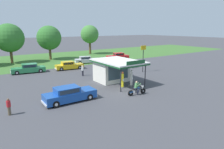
# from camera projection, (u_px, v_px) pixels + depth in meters

# --- Properties ---
(ground_plane) EXTENTS (300.00, 300.00, 0.00)m
(ground_plane) POSITION_uv_depth(u_px,v_px,m) (121.00, 92.00, 22.78)
(ground_plane) COLOR #424247
(grass_verge_strip) EXTENTS (120.00, 24.00, 0.01)m
(grass_verge_strip) POSITION_uv_depth(u_px,v_px,m) (45.00, 59.00, 46.78)
(grass_verge_strip) COLOR #3D6B2D
(grass_verge_strip) RESTS_ON ground
(service_station_kiosk) EXTENTS (4.73, 7.05, 3.57)m
(service_station_kiosk) POSITION_uv_depth(u_px,v_px,m) (113.00, 69.00, 27.03)
(service_station_kiosk) COLOR silver
(service_station_kiosk) RESTS_ON ground
(gas_pump_nearside) EXTENTS (0.44, 0.44, 2.04)m
(gas_pump_nearside) POSITION_uv_depth(u_px,v_px,m) (123.00, 80.00, 24.35)
(gas_pump_nearside) COLOR slate
(gas_pump_nearside) RESTS_ON ground
(gas_pump_offside) EXTENTS (0.44, 0.44, 2.09)m
(gas_pump_offside) POSITION_uv_depth(u_px,v_px,m) (131.00, 79.00, 25.13)
(gas_pump_offside) COLOR slate
(gas_pump_offside) RESTS_ON ground
(motorcycle_with_rider) EXTENTS (2.32, 0.70, 1.58)m
(motorcycle_with_rider) POSITION_uv_depth(u_px,v_px,m) (137.00, 89.00, 21.77)
(motorcycle_with_rider) COLOR black
(motorcycle_with_rider) RESTS_ON ground
(featured_classic_sedan) EXTENTS (5.43, 2.02, 1.55)m
(featured_classic_sedan) POSITION_uv_depth(u_px,v_px,m) (70.00, 94.00, 19.83)
(featured_classic_sedan) COLOR #19479E
(featured_classic_sedan) RESTS_ON ground
(parked_car_second_row_spare) EXTENTS (5.24, 2.35, 1.43)m
(parked_car_second_row_spare) POSITION_uv_depth(u_px,v_px,m) (69.00, 66.00, 35.46)
(parked_car_second_row_spare) COLOR gold
(parked_car_second_row_spare) RESTS_ON ground
(parked_car_back_row_centre) EXTENTS (5.68, 3.05, 1.59)m
(parked_car_back_row_centre) POSITION_uv_depth(u_px,v_px,m) (118.00, 57.00, 46.42)
(parked_car_back_row_centre) COLOR red
(parked_car_back_row_centre) RESTS_ON ground
(parked_car_back_row_right) EXTENTS (5.62, 2.58, 1.51)m
(parked_car_back_row_right) POSITION_uv_depth(u_px,v_px,m) (29.00, 69.00, 32.66)
(parked_car_back_row_right) COLOR #2D844C
(parked_car_back_row_right) RESTS_ON ground
(parked_car_back_row_far_left) EXTENTS (5.62, 3.21, 1.43)m
(parked_car_back_row_far_left) POSITION_uv_depth(u_px,v_px,m) (87.00, 60.00, 41.96)
(parked_car_back_row_far_left) COLOR #B7B7BC
(parked_car_back_row_far_left) RESTS_ON ground
(bystander_admiring_sedan) EXTENTS (0.34, 0.34, 1.50)m
(bystander_admiring_sedan) POSITION_uv_depth(u_px,v_px,m) (9.00, 106.00, 16.63)
(bystander_admiring_sedan) COLOR brown
(bystander_admiring_sedan) RESTS_ON ground
(bystander_standing_back_lot) EXTENTS (0.34, 0.34, 1.67)m
(bystander_standing_back_lot) POSITION_uv_depth(u_px,v_px,m) (133.00, 63.00, 36.52)
(bystander_standing_back_lot) COLOR black
(bystander_standing_back_lot) RESTS_ON ground
(bystander_chatting_near_pumps) EXTENTS (0.34, 0.34, 1.69)m
(bystander_chatting_near_pumps) POSITION_uv_depth(u_px,v_px,m) (83.00, 70.00, 30.44)
(bystander_chatting_near_pumps) COLOR black
(bystander_chatting_near_pumps) RESTS_ON ground
(tree_oak_left) EXTENTS (5.59, 5.59, 7.88)m
(tree_oak_left) POSITION_uv_depth(u_px,v_px,m) (49.00, 38.00, 45.73)
(tree_oak_left) COLOR brown
(tree_oak_left) RESTS_ON ground
(tree_oak_centre) EXTENTS (5.05, 5.05, 8.13)m
(tree_oak_centre) POSITION_uv_depth(u_px,v_px,m) (90.00, 35.00, 55.60)
(tree_oak_centre) COLOR brown
(tree_oak_centre) RESTS_ON ground
(tree_oak_far_right) EXTENTS (5.91, 5.91, 8.24)m
(tree_oak_far_right) POSITION_uv_depth(u_px,v_px,m) (9.00, 38.00, 40.80)
(tree_oak_far_right) COLOR brown
(tree_oak_far_right) RESTS_ON ground
(roadside_pole_sign) EXTENTS (1.10, 0.12, 4.46)m
(roadside_pole_sign) POSITION_uv_depth(u_px,v_px,m) (143.00, 54.00, 32.77)
(roadside_pole_sign) COLOR black
(roadside_pole_sign) RESTS_ON ground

